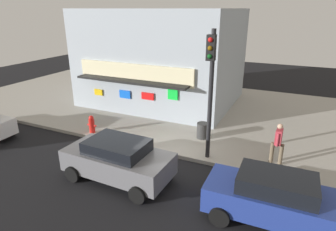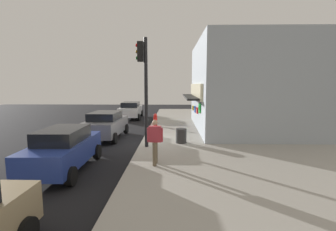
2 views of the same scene
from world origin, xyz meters
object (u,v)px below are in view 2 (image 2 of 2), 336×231
object	(u,v)px
parked_car_white	(131,110)
parked_car_grey	(105,124)
traffic_light	(144,78)
parked_car_blue	(64,149)
fire_hydrant	(155,120)
pedestrian	(155,140)
trash_can	(181,136)

from	to	relation	value
parked_car_white	parked_car_grey	size ratio (longest dim) A/B	1.02
traffic_light	parked_car_blue	bearing A→B (deg)	-42.64
parked_car_grey	parked_car_blue	bearing A→B (deg)	-0.27
traffic_light	fire_hydrant	world-z (taller)	traffic_light
fire_hydrant	pedestrian	distance (m)	9.01
traffic_light	pedestrian	xyz separation A→B (m)	(2.74, 0.74, -2.44)
trash_can	parked_car_grey	bearing A→B (deg)	-112.00
traffic_light	trash_can	xyz separation A→B (m)	(-0.82, 1.88, -3.04)
trash_can	parked_car_blue	world-z (taller)	parked_car_blue
traffic_light	pedestrian	size ratio (longest dim) A/B	3.03
trash_can	pedestrian	bearing A→B (deg)	-17.76
pedestrian	fire_hydrant	bearing A→B (deg)	-175.90
parked_car_blue	parked_car_grey	xyz separation A→B (m)	(-5.68, 0.03, -0.00)
parked_car_blue	fire_hydrant	bearing A→B (deg)	162.82
parked_car_white	parked_car_grey	distance (m)	8.81
traffic_light	trash_can	distance (m)	3.67
parked_car_grey	parked_car_white	bearing A→B (deg)	179.84
parked_car_white	parked_car_grey	bearing A→B (deg)	-0.16
fire_hydrant	parked_car_blue	size ratio (longest dim) A/B	0.23
trash_can	parked_car_grey	xyz separation A→B (m)	(-1.86, -4.61, 0.28)
pedestrian	trash_can	bearing A→B (deg)	162.24
fire_hydrant	pedestrian	size ratio (longest dim) A/B	0.53
traffic_light	trash_can	bearing A→B (deg)	113.65
parked_car_white	fire_hydrant	bearing A→B (deg)	27.95
parked_car_white	parked_car_grey	world-z (taller)	parked_car_grey
fire_hydrant	parked_car_grey	xyz separation A→B (m)	(3.54, -2.82, 0.22)
traffic_light	fire_hydrant	bearing A→B (deg)	179.15
pedestrian	parked_car_grey	distance (m)	6.45
fire_hydrant	traffic_light	bearing A→B (deg)	-0.85
traffic_light	parked_car_white	size ratio (longest dim) A/B	1.25
parked_car_blue	trash_can	bearing A→B (deg)	129.47
parked_car_white	traffic_light	bearing A→B (deg)	13.24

